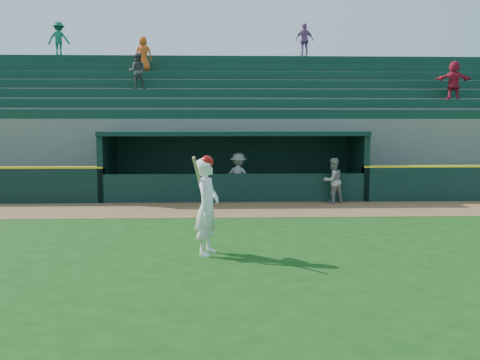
# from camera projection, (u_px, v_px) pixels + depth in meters

# --- Properties ---
(ground) EXTENTS (120.00, 120.00, 0.00)m
(ground) POSITION_uv_depth(u_px,v_px,m) (243.00, 244.00, 12.13)
(ground) COLOR #144110
(ground) RESTS_ON ground
(warning_track) EXTENTS (40.00, 3.00, 0.01)m
(warning_track) POSITION_uv_depth(u_px,v_px,m) (236.00, 209.00, 17.00)
(warning_track) COLOR brown
(warning_track) RESTS_ON ground
(dugout_player_front) EXTENTS (0.94, 0.86, 1.55)m
(dugout_player_front) POSITION_uv_depth(u_px,v_px,m) (333.00, 181.00, 18.34)
(dugout_player_front) COLOR #9A9A95
(dugout_player_front) RESTS_ON ground
(dugout_player_inside) EXTENTS (1.25, 1.02, 1.69)m
(dugout_player_inside) POSITION_uv_depth(u_px,v_px,m) (239.00, 176.00, 19.10)
(dugout_player_inside) COLOR #A1A19B
(dugout_player_inside) RESTS_ON ground
(dugout) EXTENTS (9.40, 2.80, 2.46)m
(dugout) POSITION_uv_depth(u_px,v_px,m) (233.00, 160.00, 19.94)
(dugout) COLOR slate
(dugout) RESTS_ON ground
(stands) EXTENTS (34.50, 6.25, 7.57)m
(stands) POSITION_uv_depth(u_px,v_px,m) (231.00, 131.00, 24.37)
(stands) COLOR slate
(stands) RESTS_ON ground
(batter_at_plate) EXTENTS (0.67, 0.89, 2.09)m
(batter_at_plate) POSITION_uv_depth(u_px,v_px,m) (207.00, 205.00, 11.11)
(batter_at_plate) COLOR white
(batter_at_plate) RESTS_ON ground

